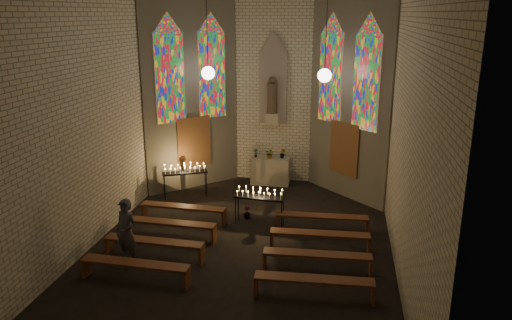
{
  "coord_description": "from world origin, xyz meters",
  "views": [
    {
      "loc": [
        2.53,
        -11.88,
        6.11
      ],
      "look_at": [
        0.17,
        1.42,
        2.11
      ],
      "focal_mm": 35.0,
      "sensor_mm": 36.0,
      "label": 1
    }
  ],
  "objects_px": {
    "votive_stand_left": "(185,170)",
    "votive_stand_right": "(260,195)",
    "aisle_flower_pot": "(247,212)",
    "visitor": "(126,232)",
    "altar": "(270,171)"
  },
  "relations": [
    {
      "from": "votive_stand_left",
      "to": "votive_stand_right",
      "type": "height_order",
      "value": "votive_stand_left"
    },
    {
      "from": "aisle_flower_pot",
      "to": "votive_stand_left",
      "type": "distance_m",
      "value": 2.95
    },
    {
      "from": "votive_stand_left",
      "to": "visitor",
      "type": "relative_size",
      "value": 0.88
    },
    {
      "from": "altar",
      "to": "visitor",
      "type": "xyz_separation_m",
      "value": [
        -2.62,
        -6.7,
        0.37
      ]
    },
    {
      "from": "votive_stand_right",
      "to": "altar",
      "type": "bearing_deg",
      "value": 98.25
    },
    {
      "from": "votive_stand_left",
      "to": "altar",
      "type": "bearing_deg",
      "value": 10.23
    },
    {
      "from": "aisle_flower_pot",
      "to": "votive_stand_right",
      "type": "bearing_deg",
      "value": -42.34
    },
    {
      "from": "visitor",
      "to": "votive_stand_left",
      "type": "bearing_deg",
      "value": 109.49
    },
    {
      "from": "aisle_flower_pot",
      "to": "altar",
      "type": "bearing_deg",
      "value": 85.95
    },
    {
      "from": "votive_stand_right",
      "to": "visitor",
      "type": "xyz_separation_m",
      "value": [
        -2.85,
        -2.97,
        -0.08
      ]
    },
    {
      "from": "altar",
      "to": "aisle_flower_pot",
      "type": "xyz_separation_m",
      "value": [
        -0.23,
        -3.32,
        -0.31
      ]
    },
    {
      "from": "altar",
      "to": "aisle_flower_pot",
      "type": "distance_m",
      "value": 3.34
    },
    {
      "from": "altar",
      "to": "votive_stand_right",
      "type": "bearing_deg",
      "value": -86.5
    },
    {
      "from": "altar",
      "to": "votive_stand_left",
      "type": "xyz_separation_m",
      "value": [
        -2.67,
        -1.85,
        0.46
      ]
    },
    {
      "from": "aisle_flower_pot",
      "to": "visitor",
      "type": "relative_size",
      "value": 0.22
    }
  ]
}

